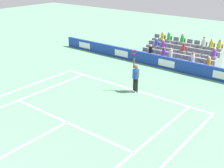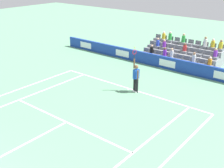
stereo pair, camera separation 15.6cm
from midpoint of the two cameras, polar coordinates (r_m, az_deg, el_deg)
The scene contains 9 objects.
line_baseline at distance 18.45m, azimuth 3.26°, elevation -0.92°, with size 10.97×0.10×0.01m, color white.
line_service at distance 14.77m, azimuth -9.31°, elevation -7.55°, with size 8.23×0.10×0.01m, color white.
line_centre_service at distance 13.22m, azimuth -19.76°, elevation -12.68°, with size 0.10×6.40×0.01m, color white.
line_singles_sideline_left at distance 17.54m, azimuth -19.61°, elevation -3.59°, with size 0.10×11.89×0.01m, color white.
line_singles_sideline_right at distance 12.16m, azimuth 2.77°, elevation -14.57°, with size 0.10×11.89×0.01m, color white.
line_centre_mark at distance 18.38m, azimuth 3.07°, elevation -1.02°, with size 0.10×0.20×0.01m, color white.
sponsor_barrier at distance 22.26m, azimuth 10.71°, elevation 4.15°, with size 21.43×0.22×0.93m.
tennis_player at distance 17.66m, azimuth 4.49°, elevation 1.41°, with size 0.51×0.42×2.85m.
stadium_stand at distance 24.22m, azimuth 13.36°, elevation 5.67°, with size 6.20×2.85×2.20m.
Camera 1 is at (-9.64, 2.04, 7.33)m, focal length 45.83 mm.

